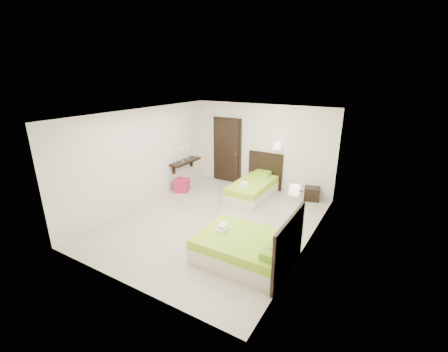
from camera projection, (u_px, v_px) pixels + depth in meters
The scene contains 7 objects.
floor at pixel (214, 221), 7.37m from camera, with size 5.50×5.50×0.00m, color #BEB19D.
bed_single at pixel (254, 188), 8.75m from camera, with size 1.11×1.86×1.53m.
bed_double at pixel (248, 247), 5.76m from camera, with size 1.80×1.53×1.49m.
nightstand at pixel (312, 194), 8.55m from camera, with size 0.42×0.37×0.37m, color black.
ottoman at pixel (182, 185), 9.18m from camera, with size 0.39×0.39×0.39m, color #AE1747.
door at pixel (227, 151), 9.81m from camera, with size 1.02×0.15×2.14m.
console_shelf at pixel (185, 162), 9.41m from camera, with size 0.35×1.20×0.78m.
Camera 1 is at (3.57, -5.57, 3.44)m, focal length 24.00 mm.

